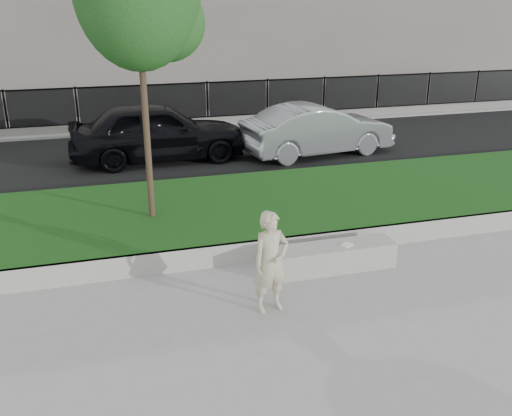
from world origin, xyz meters
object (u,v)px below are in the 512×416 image
object	(u,v)px
stone_bench	(333,257)
book	(347,245)
car_dark	(158,132)
car_silver	(318,130)
man	(271,262)

from	to	relation	value
stone_bench	book	size ratio (longest dim) A/B	11.09
stone_bench	car_dark	bearing A→B (deg)	104.98
book	car_silver	bearing A→B (deg)	40.04
book	car_dark	bearing A→B (deg)	74.31
book	car_dark	size ratio (longest dim) A/B	0.04
car_dark	stone_bench	bearing A→B (deg)	-166.15
car_dark	man	bearing A→B (deg)	-177.16
man	car_silver	distance (m)	8.87
man	car_dark	distance (m)	8.60
man	car_silver	bearing A→B (deg)	52.42
car_dark	car_silver	world-z (taller)	car_dark
stone_bench	car_dark	world-z (taller)	car_dark
car_silver	stone_bench	bearing A→B (deg)	152.19
man	car_silver	xyz separation A→B (m)	(3.93, 7.95, -0.01)
man	car_dark	size ratio (longest dim) A/B	0.32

